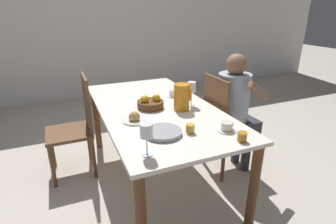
# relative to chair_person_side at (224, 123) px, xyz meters

# --- Properties ---
(ground_plane) EXTENTS (20.00, 20.00, 0.00)m
(ground_plane) POSITION_rel_chair_person_side_xyz_m (-0.66, 0.11, -0.52)
(ground_plane) COLOR beige
(wall_back) EXTENTS (10.00, 0.06, 2.60)m
(wall_back) POSITION_rel_chair_person_side_xyz_m (-0.66, 2.98, 0.78)
(wall_back) COLOR white
(wall_back) RESTS_ON ground_plane
(dining_table) EXTENTS (0.96, 1.83, 0.75)m
(dining_table) POSITION_rel_chair_person_side_xyz_m (-0.66, 0.11, 0.14)
(dining_table) COLOR silver
(dining_table) RESTS_ON ground_plane
(chair_person_side) EXTENTS (0.42, 0.42, 0.98)m
(chair_person_side) POSITION_rel_chair_person_side_xyz_m (0.00, 0.00, 0.00)
(chair_person_side) COLOR brown
(chair_person_side) RESTS_ON ground_plane
(chair_opposite) EXTENTS (0.42, 0.42, 0.98)m
(chair_opposite) POSITION_rel_chair_person_side_xyz_m (-1.33, 0.53, 0.00)
(chair_opposite) COLOR brown
(chair_opposite) RESTS_ON ground_plane
(person_seated) EXTENTS (0.39, 0.41, 1.19)m
(person_seated) POSITION_rel_chair_person_side_xyz_m (0.09, -0.03, 0.19)
(person_seated) COLOR #33333D
(person_seated) RESTS_ON ground_plane
(red_pitcher) EXTENTS (0.16, 0.13, 0.23)m
(red_pitcher) POSITION_rel_chair_person_side_xyz_m (-0.49, -0.05, 0.35)
(red_pitcher) COLOR orange
(red_pitcher) RESTS_ON dining_table
(wine_glass_water) EXTENTS (0.08, 0.08, 0.22)m
(wine_glass_water) POSITION_rel_chair_person_side_xyz_m (-0.36, 0.02, 0.39)
(wine_glass_water) COLOR white
(wine_glass_water) RESTS_ON dining_table
(wine_glass_juice) EXTENTS (0.08, 0.08, 0.20)m
(wine_glass_juice) POSITION_rel_chair_person_side_xyz_m (-1.00, -0.64, 0.38)
(wine_glass_juice) COLOR white
(wine_glass_juice) RESTS_ON dining_table
(teacup_near_person) EXTENTS (0.14, 0.14, 0.07)m
(teacup_near_person) POSITION_rel_chair_person_side_xyz_m (-0.37, -0.55, 0.26)
(teacup_near_person) COLOR silver
(teacup_near_person) RESTS_ON dining_table
(teacup_across) EXTENTS (0.14, 0.14, 0.07)m
(teacup_across) POSITION_rel_chair_person_side_xyz_m (-0.40, 0.32, 0.26)
(teacup_across) COLOR silver
(teacup_across) RESTS_ON dining_table
(serving_tray) EXTENTS (0.27, 0.27, 0.03)m
(serving_tray) POSITION_rel_chair_person_side_xyz_m (-0.81, -0.42, 0.25)
(serving_tray) COLOR #9E9EA3
(serving_tray) RESTS_ON dining_table
(bread_plate) EXTENTS (0.18, 0.18, 0.09)m
(bread_plate) POSITION_rel_chair_person_side_xyz_m (-0.93, -0.13, 0.26)
(bread_plate) COLOR silver
(bread_plate) RESTS_ON dining_table
(jam_jar_amber) EXTENTS (0.07, 0.07, 0.06)m
(jam_jar_amber) POSITION_rel_chair_person_side_xyz_m (-0.62, -0.47, 0.27)
(jam_jar_amber) COLOR gold
(jam_jar_amber) RESTS_ON dining_table
(jam_jar_red) EXTENTS (0.07, 0.07, 0.06)m
(jam_jar_red) POSITION_rel_chair_person_side_xyz_m (-0.37, -0.71, 0.27)
(jam_jar_red) COLOR #C67A1E
(jam_jar_red) RESTS_ON dining_table
(fruit_bowl) EXTENTS (0.23, 0.23, 0.12)m
(fruit_bowl) POSITION_rel_chair_person_side_xyz_m (-0.72, 0.10, 0.28)
(fruit_bowl) COLOR brown
(fruit_bowl) RESTS_ON dining_table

